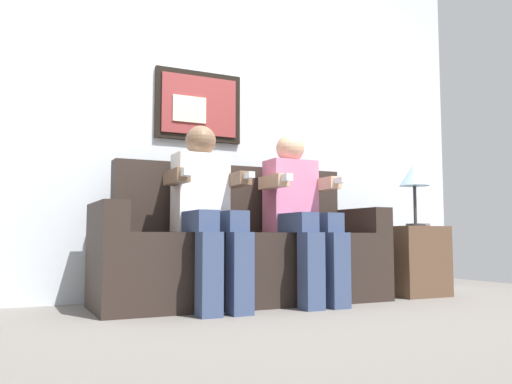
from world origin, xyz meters
TOP-DOWN VIEW (x-y plane):
  - ground_plane at (0.00, 0.00)m, footprint 5.57×5.57m
  - back_wall_assembly at (-0.00, 0.76)m, footprint 4.29×0.10m
  - couch at (0.00, 0.33)m, footprint 1.89×0.58m
  - person_on_left at (-0.32, 0.16)m, footprint 0.46×0.56m
  - person_on_right at (0.32, 0.16)m, footprint 0.46×0.56m
  - side_table_right at (1.29, 0.22)m, footprint 0.40×0.40m
  - table_lamp at (1.33, 0.21)m, footprint 0.22×0.22m
  - spare_remote_on_table at (1.38, 0.16)m, footprint 0.04×0.13m

SIDE VIEW (x-z plane):
  - ground_plane at x=0.00m, z-range 0.00..0.00m
  - side_table_right at x=1.29m, z-range 0.00..0.50m
  - couch at x=0.00m, z-range -0.14..0.76m
  - spare_remote_on_table at x=1.38m, z-range 0.50..0.52m
  - person_on_left at x=-0.32m, z-range 0.05..1.16m
  - person_on_right at x=0.32m, z-range 0.05..1.16m
  - table_lamp at x=1.33m, z-range 0.63..1.09m
  - back_wall_assembly at x=0.00m, z-range 0.00..2.60m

